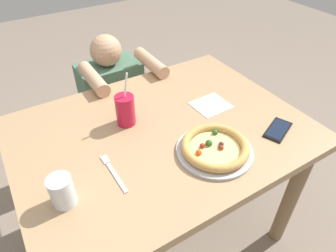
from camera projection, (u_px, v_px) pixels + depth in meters
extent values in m
plane|color=gray|center=(163.00, 228.00, 1.73)|extent=(8.00, 8.00, 0.00)
cube|color=tan|center=(162.00, 133.00, 1.27)|extent=(1.19, 0.90, 0.04)
cylinder|color=#826748|center=(291.00, 196.00, 1.47)|extent=(0.07, 0.07, 0.71)
cylinder|color=#826748|center=(40.00, 183.00, 1.54)|extent=(0.07, 0.07, 0.71)
cylinder|color=#826748|center=(202.00, 118.00, 1.96)|extent=(0.07, 0.07, 0.71)
cylinder|color=#B7B7BC|center=(214.00, 151.00, 1.14)|extent=(0.29, 0.29, 0.01)
cylinder|color=#E5CC7F|center=(215.00, 149.00, 1.14)|extent=(0.19, 0.19, 0.01)
torus|color=tan|center=(215.00, 146.00, 1.13)|extent=(0.26, 0.26, 0.03)
sphere|color=#2D6623|center=(215.00, 132.00, 1.19)|extent=(0.02, 0.02, 0.02)
sphere|color=maroon|center=(221.00, 148.00, 1.12)|extent=(0.02, 0.02, 0.02)
sphere|color=#BF4C19|center=(199.00, 153.00, 1.10)|extent=(0.02, 0.02, 0.02)
sphere|color=brown|center=(221.00, 144.00, 1.14)|extent=(0.02, 0.02, 0.02)
sphere|color=maroon|center=(202.00, 146.00, 1.13)|extent=(0.02, 0.02, 0.02)
sphere|color=brown|center=(221.00, 147.00, 1.13)|extent=(0.02, 0.02, 0.02)
sphere|color=#2D6623|center=(209.00, 143.00, 1.14)|extent=(0.03, 0.03, 0.03)
cylinder|color=red|center=(125.00, 110.00, 1.24)|extent=(0.08, 0.08, 0.13)
cylinder|color=white|center=(126.00, 87.00, 1.18)|extent=(0.03, 0.01, 0.12)
cylinder|color=silver|center=(62.00, 191.00, 0.93)|extent=(0.08, 0.08, 0.11)
cube|color=white|center=(62.00, 180.00, 0.92)|extent=(0.03, 0.03, 0.03)
cube|color=white|center=(55.00, 185.00, 0.92)|extent=(0.03, 0.03, 0.02)
cube|color=white|center=(211.00, 105.00, 1.38)|extent=(0.16, 0.15, 0.00)
cube|color=silver|center=(116.00, 177.00, 1.05)|extent=(0.02, 0.16, 0.00)
cube|color=silver|center=(105.00, 160.00, 1.11)|extent=(0.02, 0.04, 0.00)
cube|color=black|center=(278.00, 130.00, 1.24)|extent=(0.17, 0.13, 0.01)
cube|color=#192338|center=(278.00, 129.00, 1.24)|extent=(0.15, 0.11, 0.00)
cylinder|color=#333847|center=(117.00, 128.00, 2.08)|extent=(0.29, 0.29, 0.45)
cube|color=#4C7259|center=(111.00, 84.00, 1.85)|extent=(0.37, 0.22, 0.27)
sphere|color=tan|center=(106.00, 51.00, 1.71)|extent=(0.18, 0.18, 0.18)
cylinder|color=tan|center=(93.00, 79.00, 1.50)|extent=(0.07, 0.28, 0.07)
cylinder|color=tan|center=(151.00, 63.00, 1.64)|extent=(0.07, 0.28, 0.07)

